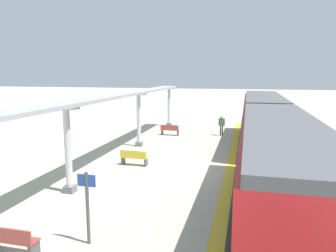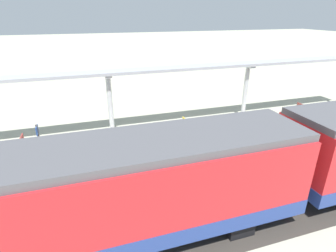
# 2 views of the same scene
# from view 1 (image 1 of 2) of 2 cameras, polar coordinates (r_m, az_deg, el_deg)

# --- Properties ---
(ground_plane) EXTENTS (176.00, 176.00, 0.00)m
(ground_plane) POSITION_cam_1_polar(r_m,az_deg,el_deg) (16.91, -0.38, -7.70)
(ground_plane) COLOR #AEAE96
(tactile_edge_strip) EXTENTS (0.51, 34.00, 0.01)m
(tactile_edge_strip) POSITION_cam_1_polar(r_m,az_deg,el_deg) (16.44, 11.00, -8.37)
(tactile_edge_strip) COLOR gold
(tactile_edge_strip) RESTS_ON ground
(trackbed) EXTENTS (3.20, 46.00, 0.01)m
(trackbed) POSITION_cam_1_polar(r_m,az_deg,el_deg) (16.47, 17.53, -8.62)
(trackbed) COLOR #38332D
(trackbed) RESTS_ON ground
(train_near_carriage) EXTENTS (2.65, 11.87, 3.48)m
(train_near_carriage) POSITION_cam_1_polar(r_m,az_deg,el_deg) (23.33, 16.68, 1.28)
(train_near_carriage) COLOR red
(train_near_carriage) RESTS_ON ground
(train_far_carriage) EXTENTS (2.65, 11.87, 3.48)m
(train_far_carriage) POSITION_cam_1_polar(r_m,az_deg,el_deg) (11.16, 19.47, -7.55)
(train_far_carriage) COLOR red
(train_far_carriage) RESTS_ON ground
(canopy_pillar_nearest) EXTENTS (1.10, 0.44, 3.66)m
(canopy_pillar_nearest) POSITION_cam_1_polar(r_m,az_deg,el_deg) (30.04, 0.18, 3.48)
(canopy_pillar_nearest) COLOR slate
(canopy_pillar_nearest) RESTS_ON ground
(canopy_pillar_second) EXTENTS (1.10, 0.44, 3.66)m
(canopy_pillar_second) POSITION_cam_1_polar(r_m,az_deg,el_deg) (21.76, -5.29, 1.15)
(canopy_pillar_second) COLOR slate
(canopy_pillar_second) RESTS_ON ground
(canopy_pillar_third) EXTENTS (1.10, 0.44, 3.66)m
(canopy_pillar_third) POSITION_cam_1_polar(r_m,az_deg,el_deg) (13.81, -17.58, -4.10)
(canopy_pillar_third) COLOR slate
(canopy_pillar_third) RESTS_ON ground
(canopy_beam) EXTENTS (1.20, 27.50, 0.16)m
(canopy_beam) POSITION_cam_1_polar(r_m,az_deg,el_deg) (17.25, -10.51, 5.15)
(canopy_beam) COLOR #A8AAB2
(canopy_beam) RESTS_ON canopy_pillar_nearest
(bench_near_end) EXTENTS (1.51, 0.47, 0.86)m
(bench_near_end) POSITION_cam_1_polar(r_m,az_deg,el_deg) (25.71, 0.33, -0.72)
(bench_near_end) COLOR #963E37
(bench_near_end) RESTS_ON ground
(bench_mid_platform) EXTENTS (1.50, 0.44, 0.86)m
(bench_mid_platform) POSITION_cam_1_polar(r_m,az_deg,el_deg) (10.24, -26.48, -17.97)
(bench_mid_platform) COLOR #973834
(bench_mid_platform) RESTS_ON ground
(bench_far_end) EXTENTS (1.51, 0.47, 0.86)m
(bench_far_end) POSITION_cam_1_polar(r_m,az_deg,el_deg) (17.44, -6.16, -5.70)
(bench_far_end) COLOR gold
(bench_far_end) RESTS_ON ground
(platform_info_sign) EXTENTS (0.56, 0.10, 2.20)m
(platform_info_sign) POSITION_cam_1_polar(r_m,az_deg,el_deg) (9.73, -14.34, -12.96)
(platform_info_sign) COLOR #4C4C51
(platform_info_sign) RESTS_ON ground
(passenger_waiting_near_edge) EXTENTS (0.51, 0.42, 1.63)m
(passenger_waiting_near_edge) POSITION_cam_1_polar(r_m,az_deg,el_deg) (25.86, 9.65, 0.51)
(passenger_waiting_near_edge) COLOR #2B271F
(passenger_waiting_near_edge) RESTS_ON ground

